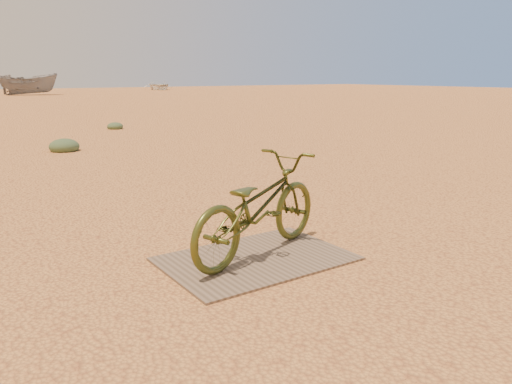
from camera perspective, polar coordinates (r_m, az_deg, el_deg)
ground at (r=5.18m, az=-1.45°, el=-5.52°), size 120.00×120.00×0.00m
plywood_board at (r=4.64m, az=0.00°, el=-7.64°), size 1.68×1.14×0.02m
bicycle at (r=4.59m, az=0.21°, el=-1.67°), size 1.86×1.13×0.93m
boat_mid_right at (r=45.62m, az=-24.53°, el=11.15°), size 4.80×2.96×1.74m
boat_far_right at (r=56.97m, az=-11.06°, el=11.87°), size 4.52×5.30×0.93m
kale_a at (r=11.96m, az=-21.03°, el=4.40°), size 0.65×0.65×0.36m
kale_b at (r=16.33m, az=-15.79°, el=6.95°), size 0.49×0.49×0.27m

